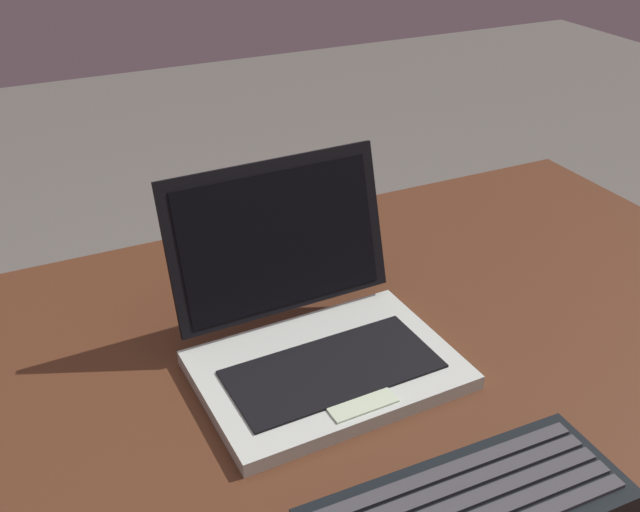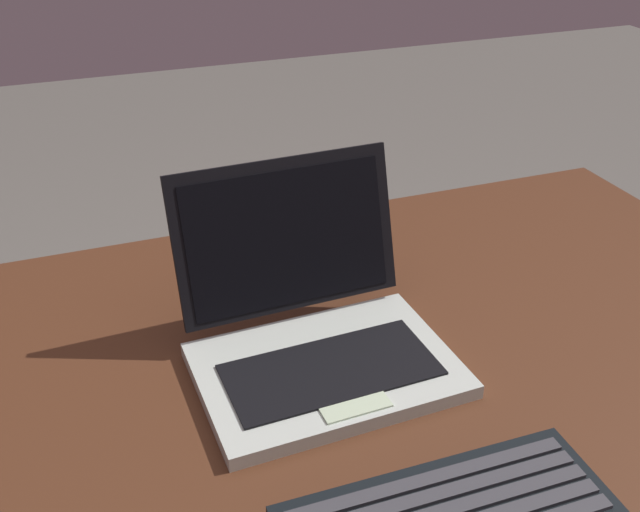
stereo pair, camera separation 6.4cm
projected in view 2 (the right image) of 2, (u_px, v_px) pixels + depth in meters
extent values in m
cube|color=#4B2816|center=(336.00, 382.00, 0.89)|extent=(1.35, 0.83, 0.02)
cylinder|color=black|center=(547.00, 350.00, 1.56)|extent=(0.05, 0.05, 0.72)
cube|color=#B9C3B8|center=(326.00, 369.00, 0.88)|extent=(0.31, 0.22, 0.02)
cube|color=black|center=(331.00, 370.00, 0.86)|extent=(0.25, 0.12, 0.00)
cube|color=beige|center=(355.00, 405.00, 0.81)|extent=(0.08, 0.04, 0.00)
cube|color=black|center=(286.00, 235.00, 0.93)|extent=(0.29, 0.07, 0.19)
cube|color=black|center=(288.00, 238.00, 0.92)|extent=(0.26, 0.06, 0.16)
cube|color=#4CF259|center=(289.00, 251.00, 0.93)|extent=(0.24, 0.01, 0.01)
cube|color=#38383D|center=(449.00, 510.00, 0.67)|extent=(0.28, 0.02, 0.00)
cube|color=#38383D|center=(439.00, 494.00, 0.69)|extent=(0.28, 0.02, 0.00)
cube|color=#38383D|center=(429.00, 479.00, 0.70)|extent=(0.28, 0.02, 0.00)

